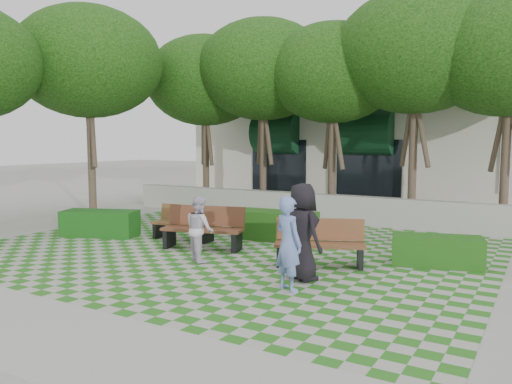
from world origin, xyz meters
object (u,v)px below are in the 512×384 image
Objects in this scene: bench_west at (184,223)px; person_dark at (302,232)px; bench_mid at (204,229)px; person_blue at (288,243)px; bench_east at (320,244)px; hedge_west at (100,223)px; hedge_midright at (275,226)px; person_white at (200,229)px; hedge_east at (437,251)px.

person_dark reaches higher than bench_west.
bench_mid is 1.24× the size of person_blue.
bench_east is 6.61m from hedge_west.
bench_mid is at bearing -117.39° from hedge_midright.
person_white reaches higher than hedge_west.
hedge_west is at bearing -165.14° from bench_west.
bench_east is 3.13m from bench_mid.
bench_east is 4.33m from bench_west.
hedge_west is at bearing 18.72° from person_dark.
bench_east is 0.96× the size of hedge_west.
person_dark is at bearing -9.58° from hedge_west.
bench_west is 5.23m from person_blue.
person_white is (-0.29, -2.96, 0.34)m from hedge_midright.
person_blue is at bearing 124.36° from person_dark.
person_blue is at bearing -15.32° from hedge_west.
hedge_midright reaches higher than hedge_west.
bench_west is 0.87× the size of hedge_west.
bench_west reaches higher than hedge_east.
hedge_midright is at bearing 47.70° from bench_mid.
person_dark reaches higher than person_white.
bench_mid is at bearing 2.31° from hedge_west.
hedge_east is at bearing 8.39° from hedge_west.
bench_west is 6.42m from hedge_east.
bench_mid is 1.45× the size of person_white.
person_blue is (2.37, -3.90, 0.45)m from hedge_midright.
bench_east is 2.94m from hedge_midright.
person_dark is 1.28× the size of person_white.
hedge_midright is 1.19× the size of person_dark.
person_white is at bearing -12.54° from hedge_west.
bench_east is 1.07× the size of person_dark.
bench_east is at bearing -16.95° from bench_mid.
person_white is (-2.65, 0.94, -0.12)m from person_blue.
bench_west is (-1.13, 0.66, -0.06)m from bench_mid.
bench_east is at bearing -128.00° from person_white.
person_dark is 2.59m from person_white.
person_white is (0.69, -1.07, 0.22)m from bench_mid.
bench_east is 1.26m from person_dark.
hedge_west is 1.11× the size of person_dark.
bench_east is 2.63m from person_white.
person_white is at bearing -47.38° from bench_west.
bench_mid is 1.14× the size of hedge_east.
bench_mid reaches higher than hedge_midright.
person_white is (-4.58, -2.22, 0.40)m from hedge_east.
bench_west is at bearing -175.61° from hedge_east.
person_blue is at bearing -34.74° from bench_west.
hedge_midright reaches higher than hedge_east.
hedge_east is at bearing 7.16° from bench_east.
hedge_midright is 1.53× the size of person_white.
person_white reaches higher than bench_west.
hedge_midright is 3.95m from person_dark.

